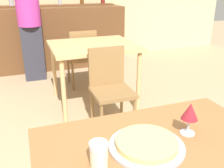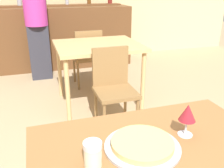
# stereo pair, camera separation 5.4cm
# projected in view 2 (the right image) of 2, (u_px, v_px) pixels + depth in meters

# --- Properties ---
(dining_table_near) EXTENTS (1.08, 0.72, 0.76)m
(dining_table_near) POSITION_uv_depth(u_px,v_px,m) (155.00, 166.00, 1.12)
(dining_table_near) COLOR brown
(dining_table_near) RESTS_ON ground_plane
(dining_table_far) EXTENTS (1.00, 0.86, 0.78)m
(dining_table_far) POSITION_uv_depth(u_px,v_px,m) (98.00, 51.00, 3.01)
(dining_table_far) COLOR tan
(dining_table_far) RESTS_ON ground_plane
(bar_counter) EXTENTS (2.60, 0.56, 1.07)m
(bar_counter) POSITION_uv_depth(u_px,v_px,m) (59.00, 38.00, 4.55)
(bar_counter) COLOR brown
(bar_counter) RESTS_ON ground_plane
(bar_back_shelf) EXTENTS (2.39, 0.24, 0.35)m
(bar_back_shelf) POSITION_uv_depth(u_px,v_px,m) (55.00, 3.00, 4.45)
(bar_back_shelf) COLOR brown
(bar_back_shelf) RESTS_ON bar_counter
(chair_far_side_front) EXTENTS (0.40, 0.40, 0.85)m
(chair_far_side_front) POSITION_uv_depth(u_px,v_px,m) (113.00, 84.00, 2.55)
(chair_far_side_front) COLOR olive
(chair_far_side_front) RESTS_ON ground_plane
(chair_far_side_back) EXTENTS (0.40, 0.40, 0.85)m
(chair_far_side_back) POSITION_uv_depth(u_px,v_px,m) (88.00, 55.00, 3.61)
(chair_far_side_back) COLOR olive
(chair_far_side_back) RESTS_ON ground_plane
(pizza_tray) EXTENTS (0.33, 0.33, 0.04)m
(pizza_tray) POSITION_uv_depth(u_px,v_px,m) (142.00, 145.00, 1.09)
(pizza_tray) COLOR #A3A3A8
(pizza_tray) RESTS_ON dining_table_near
(cheese_shaker) EXTENTS (0.07, 0.07, 0.11)m
(cheese_shaker) POSITION_uv_depth(u_px,v_px,m) (93.00, 154.00, 0.97)
(cheese_shaker) COLOR beige
(cheese_shaker) RESTS_ON dining_table_near
(person_standing) EXTENTS (0.34, 0.34, 1.79)m
(person_standing) POSITION_uv_depth(u_px,v_px,m) (36.00, 17.00, 3.77)
(person_standing) COLOR #2D2D38
(person_standing) RESTS_ON ground_plane
(wine_glass) EXTENTS (0.08, 0.08, 0.16)m
(wine_glass) POSITION_uv_depth(u_px,v_px,m) (188.00, 114.00, 1.15)
(wine_glass) COLOR silver
(wine_glass) RESTS_ON dining_table_near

